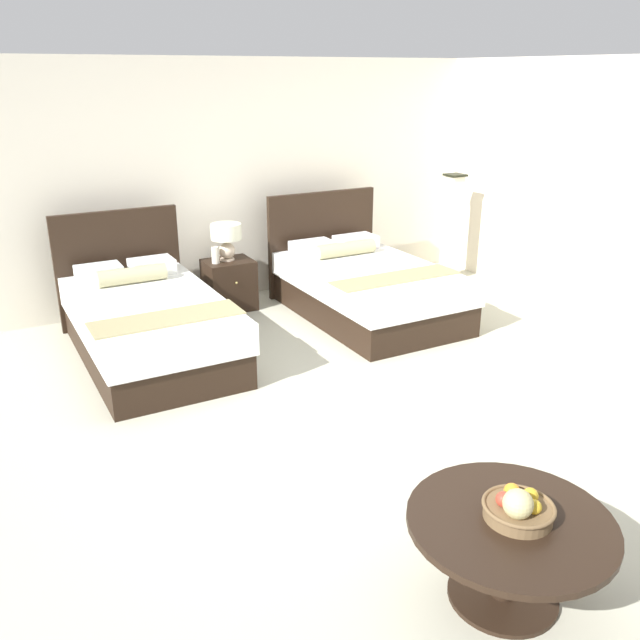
% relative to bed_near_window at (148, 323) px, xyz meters
% --- Properties ---
extents(ground_plane, '(10.13, 10.04, 0.02)m').
position_rel_bed_near_window_xyz_m(ground_plane, '(1.15, -1.89, -0.33)').
color(ground_plane, '#B9B7A1').
extents(wall_back, '(10.13, 0.12, 2.57)m').
position_rel_bed_near_window_xyz_m(wall_back, '(1.15, 1.34, 0.97)').
color(wall_back, silver).
rests_on(wall_back, ground).
extents(wall_side_right, '(0.12, 5.64, 2.57)m').
position_rel_bed_near_window_xyz_m(wall_side_right, '(4.41, -1.49, 0.97)').
color(wall_side_right, beige).
rests_on(wall_side_right, ground).
extents(bed_near_window, '(1.23, 2.12, 1.16)m').
position_rel_bed_near_window_xyz_m(bed_near_window, '(0.00, 0.00, 0.00)').
color(bed_near_window, black).
rests_on(bed_near_window, ground).
extents(bed_near_corner, '(1.34, 2.09, 1.16)m').
position_rel_bed_near_window_xyz_m(bed_near_corner, '(2.29, 0.00, -0.01)').
color(bed_near_corner, black).
rests_on(bed_near_corner, ground).
extents(nightstand, '(0.50, 0.44, 0.54)m').
position_rel_bed_near_window_xyz_m(nightstand, '(1.11, 0.86, -0.05)').
color(nightstand, black).
rests_on(nightstand, ground).
extents(table_lamp, '(0.32, 0.32, 0.39)m').
position_rel_bed_near_window_xyz_m(table_lamp, '(1.11, 0.88, 0.48)').
color(table_lamp, beige).
rests_on(table_lamp, nightstand).
extents(vase, '(0.08, 0.08, 0.18)m').
position_rel_bed_near_window_xyz_m(vase, '(0.95, 0.82, 0.31)').
color(vase, silver).
rests_on(vase, nightstand).
extents(coffee_table, '(0.98, 0.98, 0.46)m').
position_rel_bed_near_window_xyz_m(coffee_table, '(0.72, -3.77, 0.03)').
color(coffee_table, black).
rests_on(coffee_table, ground).
extents(fruit_bowl, '(0.34, 0.34, 0.20)m').
position_rel_bed_near_window_xyz_m(fruit_bowl, '(0.75, -3.78, 0.21)').
color(fruit_bowl, brown).
rests_on(fruit_bowl, coffee_table).
extents(floor_lamp_corner, '(0.21, 0.21, 1.29)m').
position_rel_bed_near_window_xyz_m(floor_lamp_corner, '(3.89, 0.60, 0.33)').
color(floor_lamp_corner, black).
rests_on(floor_lamp_corner, ground).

